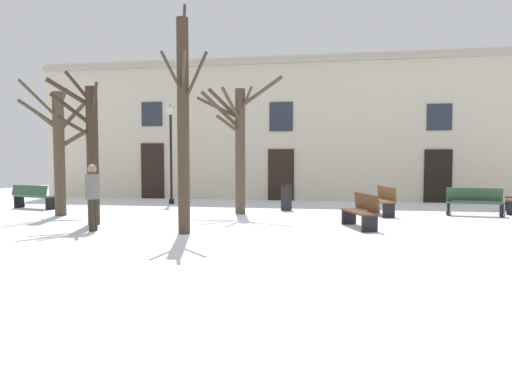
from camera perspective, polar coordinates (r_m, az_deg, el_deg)
The scene contains 13 objects.
ground_plane at distance 12.86m, azimuth -1.44°, elevation -4.32°, with size 37.55×37.55×0.00m, color white.
building_facade at distance 21.93m, azimuth 3.49°, elevation 7.65°, with size 23.47×0.60×6.45m.
tree_right_of_center at distance 16.96m, azimuth -22.20°, elevation 5.00°, with size 1.87×2.35×4.28m.
tree_left_of_center at distance 11.96m, azimuth -8.59°, elevation 8.14°, with size 1.05×2.16×5.86m.
tree_near_facade at distance 16.19m, azimuth -2.10°, elevation 6.00°, with size 3.05×1.38×4.52m.
tree_center at distance 14.24m, azimuth -19.00°, elevation 4.92°, with size 1.51×1.75×4.23m.
streetlamp at distance 20.14m, azimuth -10.03°, elevation 5.67°, with size 0.30×0.30×4.09m.
litter_bin at distance 17.37m, azimuth 3.61°, elevation -0.66°, with size 0.42×0.42×0.92m.
bench_facing_shops at distance 19.74m, azimuth -24.86°, elevation -0.47°, with size 1.85×0.93×0.89m.
bench_by_litter_bin at distance 17.16m, azimuth 24.43°, elevation -1.04°, with size 1.77×0.66×0.92m.
bench_near_center_tree at distance 16.36m, azimuth 14.72°, elevation -0.98°, with size 0.87×1.64×0.95m.
bench_near_lamp at distance 13.16m, azimuth 12.32°, elevation -2.19°, with size 0.99×1.71×0.93m.
person_near_bench at distance 12.97m, azimuth -18.76°, elevation -0.23°, with size 0.26×0.40×1.71m.
Camera 1 is at (2.58, -12.46, 1.82)m, focal length 33.83 mm.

